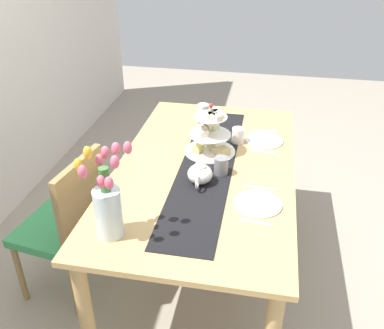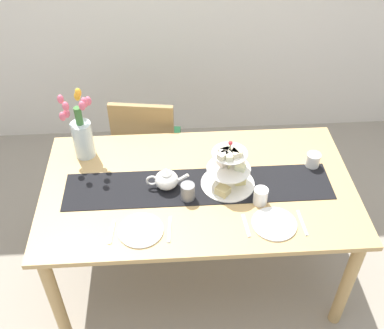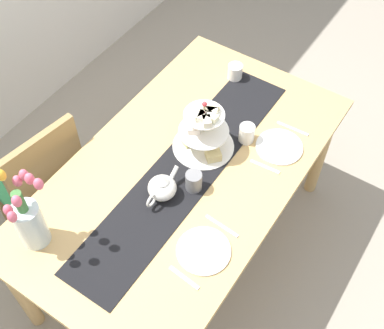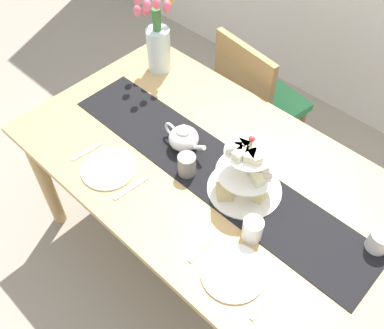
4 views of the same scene
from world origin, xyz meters
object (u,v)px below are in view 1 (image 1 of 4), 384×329
(chair_left, at_px, (68,222))
(teapot, at_px, (200,173))
(fork_right, at_px, (263,152))
(knife_right, at_px, (265,131))
(dining_table, at_px, (205,181))
(dinner_plate_right, at_px, (264,141))
(tiered_cake_stand, at_px, (211,135))
(tulip_vase, at_px, (107,203))
(dinner_plate_left, at_px, (258,204))
(knife_left, at_px, (260,188))
(mug_white_text, at_px, (238,135))
(fork_left, at_px, (256,222))
(mug_grey, at_px, (221,165))
(cream_jug, at_px, (203,110))

(chair_left, xyz_separation_m, teapot, (0.13, -0.72, 0.32))
(fork_right, bearing_deg, knife_right, 0.00)
(dining_table, bearing_deg, dinner_plate_right, -40.29)
(dining_table, xyz_separation_m, teapot, (-0.18, 0.00, 0.16))
(chair_left, xyz_separation_m, tiered_cake_stand, (0.47, -0.72, 0.37))
(tulip_vase, xyz_separation_m, knife_right, (1.17, -0.62, -0.16))
(dinner_plate_left, xyz_separation_m, dinner_plate_right, (0.68, 0.00, 0.00))
(tiered_cake_stand, distance_m, knife_left, 0.47)
(chair_left, bearing_deg, teapot, -79.47)
(mug_white_text, bearing_deg, fork_right, -121.66)
(fork_right, bearing_deg, dining_table, 125.44)
(dining_table, xyz_separation_m, mug_white_text, (0.32, -0.15, 0.15))
(fork_left, bearing_deg, knife_right, 0.00)
(chair_left, distance_m, tiered_cake_stand, 0.94)
(teapot, xyz_separation_m, fork_left, (-0.28, -0.31, -0.06))
(tiered_cake_stand, relative_size, mug_grey, 3.20)
(fork_left, height_order, fork_right, same)
(chair_left, height_order, knife_left, chair_left)
(tulip_vase, height_order, fork_right, tulip_vase)
(tulip_vase, xyz_separation_m, fork_right, (0.88, -0.62, -0.16))
(knife_left, bearing_deg, tiered_cake_stand, 42.62)
(cream_jug, xyz_separation_m, fork_left, (-1.13, -0.44, -0.04))
(tulip_vase, relative_size, mug_white_text, 4.62)
(dinner_plate_left, xyz_separation_m, mug_white_text, (0.63, 0.16, 0.04))
(tulip_vase, bearing_deg, fork_right, -35.39)
(chair_left, height_order, tiered_cake_stand, tiered_cake_stand)
(tulip_vase, relative_size, dinner_plate_left, 1.91)
(tulip_vase, height_order, knife_right, tulip_vase)
(chair_left, distance_m, knife_right, 1.34)
(dining_table, xyz_separation_m, fork_right, (0.22, -0.31, 0.10))
(knife_right, height_order, mug_grey, mug_grey)
(chair_left, height_order, fork_left, chair_left)
(dinner_plate_right, relative_size, mug_grey, 2.42)
(chair_left, relative_size, cream_jug, 10.71)
(dining_table, height_order, knife_left, knife_left)
(dining_table, bearing_deg, tiered_cake_stand, -0.92)
(chair_left, distance_m, mug_white_text, 1.12)
(tiered_cake_stand, xyz_separation_m, dinner_plate_right, (0.20, -0.31, -0.11))
(teapot, relative_size, mug_grey, 2.51)
(cream_jug, xyz_separation_m, mug_white_text, (-0.36, -0.28, 0.01))
(dinner_plate_right, relative_size, mug_white_text, 2.42)
(teapot, relative_size, tulip_vase, 0.54)
(dining_table, height_order, mug_grey, mug_grey)
(fork_left, bearing_deg, mug_white_text, 11.62)
(dining_table, xyz_separation_m, cream_jug, (0.67, 0.13, 0.14))
(knife_left, bearing_deg, cream_jug, 27.32)
(dinner_plate_left, distance_m, fork_left, 0.15)
(tiered_cake_stand, relative_size, tulip_vase, 0.69)
(fork_right, bearing_deg, cream_jug, 43.82)
(tiered_cake_stand, xyz_separation_m, mug_white_text, (0.15, -0.15, -0.06))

